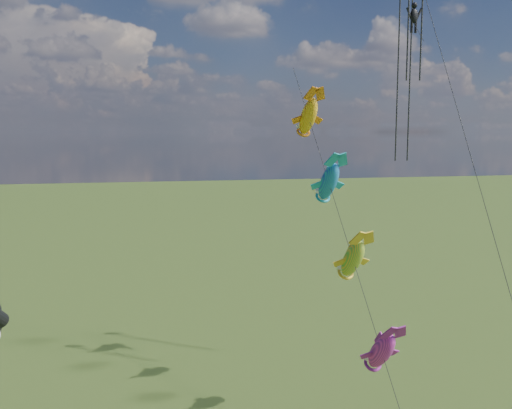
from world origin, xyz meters
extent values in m
cylinder|color=black|center=(14.08, 5.42, 9.20)|extent=(1.11, 15.80, 18.13)
ellipsoid|color=#D833A3|center=(14.32, 1.94, 5.22)|extent=(1.00, 2.34, 2.45)
ellipsoid|color=green|center=(14.12, 4.89, 8.60)|extent=(1.00, 2.34, 2.45)
ellipsoid|color=blue|center=(13.92, 7.83, 11.98)|extent=(1.00, 2.34, 2.45)
ellipsoid|color=yellow|center=(13.71, 10.78, 15.36)|extent=(1.00, 2.34, 2.45)
cylinder|color=black|center=(18.25, 1.59, 12.60)|extent=(1.49, 17.03, 24.92)
cylinder|color=black|center=(17.65, 7.09, 20.57)|extent=(0.08, 0.08, 7.38)
cylinder|color=black|center=(18.31, 7.09, 20.57)|extent=(0.08, 0.08, 7.38)
cylinder|color=black|center=(18.64, 10.09, 17.45)|extent=(0.08, 0.08, 9.51)
cylinder|color=black|center=(19.31, 10.09, 17.45)|extent=(0.08, 0.08, 9.51)
camera|label=1|loc=(4.12, -19.73, 14.51)|focal=40.00mm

